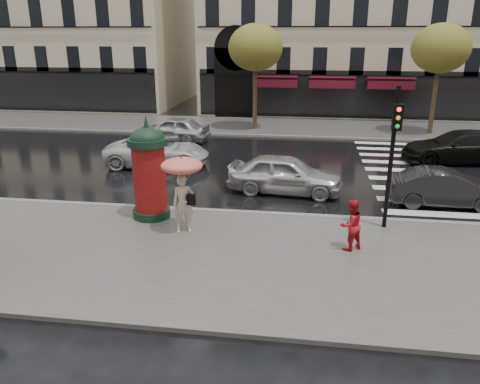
% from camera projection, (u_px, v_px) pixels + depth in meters
% --- Properties ---
extents(ground, '(160.00, 160.00, 0.00)m').
position_uv_depth(ground, '(253.00, 254.00, 13.59)').
color(ground, black).
rests_on(ground, ground).
extents(near_sidewalk, '(90.00, 7.00, 0.12)m').
position_uv_depth(near_sidewalk, '(251.00, 260.00, 13.10)').
color(near_sidewalk, '#474744').
rests_on(near_sidewalk, ground).
extents(far_sidewalk, '(90.00, 6.00, 0.12)m').
position_uv_depth(far_sidewalk, '(286.00, 127.00, 31.36)').
color(far_sidewalk, '#474744').
rests_on(far_sidewalk, ground).
extents(near_kerb, '(90.00, 0.25, 0.14)m').
position_uv_depth(near_kerb, '(263.00, 214.00, 16.37)').
color(near_kerb, slate).
rests_on(near_kerb, ground).
extents(far_kerb, '(90.00, 0.25, 0.14)m').
position_uv_depth(far_kerb, '(283.00, 136.00, 28.55)').
color(far_kerb, slate).
rests_on(far_kerb, ground).
extents(zebra_crossing, '(3.60, 11.75, 0.01)m').
position_uv_depth(zebra_crossing, '(405.00, 170.00, 21.77)').
color(zebra_crossing, silver).
rests_on(zebra_crossing, ground).
extents(tree_far_left, '(3.40, 3.40, 6.64)m').
position_uv_depth(tree_far_left, '(255.00, 48.00, 29.04)').
color(tree_far_left, '#38281C').
rests_on(tree_far_left, ground).
extents(tree_far_right, '(3.40, 3.40, 6.64)m').
position_uv_depth(tree_far_right, '(441.00, 49.00, 27.56)').
color(tree_far_right, '#38281C').
rests_on(tree_far_right, ground).
extents(woman_umbrella, '(1.28, 1.28, 2.46)m').
position_uv_depth(woman_umbrella, '(183.00, 182.00, 14.30)').
color(woman_umbrella, beige).
rests_on(woman_umbrella, near_sidewalk).
extents(woman_red, '(0.94, 0.90, 1.52)m').
position_uv_depth(woman_red, '(351.00, 225.00, 13.36)').
color(woman_red, red).
rests_on(woman_red, near_sidewalk).
extents(man_burgundy, '(0.90, 0.68, 1.67)m').
position_uv_depth(man_burgundy, '(145.00, 190.00, 16.07)').
color(man_burgundy, '#410D15').
rests_on(man_burgundy, near_sidewalk).
extents(morris_column, '(1.29, 1.29, 3.48)m').
position_uv_depth(morris_column, '(149.00, 170.00, 15.48)').
color(morris_column, black).
rests_on(morris_column, near_sidewalk).
extents(traffic_light, '(0.29, 0.42, 4.50)m').
position_uv_depth(traffic_light, '(393.00, 145.00, 14.21)').
color(traffic_light, black).
rests_on(traffic_light, near_sidewalk).
extents(car_silver, '(4.68, 2.25, 1.54)m').
position_uv_depth(car_silver, '(285.00, 174.00, 18.53)').
color(car_silver, silver).
rests_on(car_silver, ground).
extents(car_darkgrey, '(4.12, 1.50, 1.35)m').
position_uv_depth(car_darkgrey, '(446.00, 188.00, 17.16)').
color(car_darkgrey, black).
rests_on(car_darkgrey, ground).
extents(car_white, '(5.20, 2.92, 1.37)m').
position_uv_depth(car_white, '(157.00, 151.00, 22.39)').
color(car_white, silver).
rests_on(car_white, ground).
extents(car_black, '(5.56, 2.63, 1.57)m').
position_uv_depth(car_black, '(459.00, 147.00, 22.86)').
color(car_black, black).
rests_on(car_black, ground).
extents(car_far_silver, '(4.46, 2.24, 1.46)m').
position_uv_depth(car_far_silver, '(173.00, 129.00, 27.32)').
color(car_far_silver, silver).
rests_on(car_far_silver, ground).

